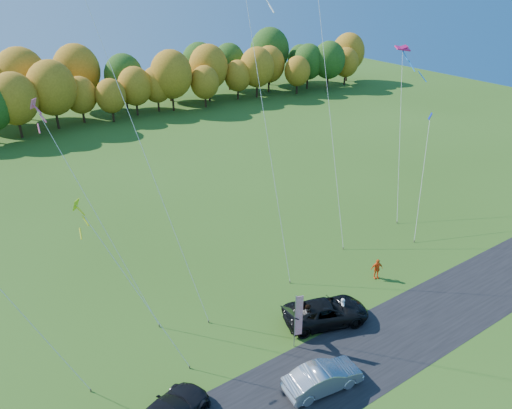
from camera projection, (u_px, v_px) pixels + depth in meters
ground at (306, 329)px, 33.91m from camera, size 160.00×160.00×0.00m
asphalt_strip at (347, 364)px, 30.95m from camera, size 90.00×6.00×0.01m
tree_line at (70, 128)px, 74.54m from camera, size 116.00×12.00×10.00m
black_suv at (326, 312)px, 34.23m from camera, size 6.47×4.52×1.64m
silver_sedan at (323, 378)px, 28.87m from camera, size 4.96×2.32×1.57m
person_tailgate_a at (343, 308)px, 34.58m from camera, size 0.58×0.70×1.65m
person_tailgate_b at (307, 316)px, 33.60m from camera, size 0.96×1.10×1.92m
person_east at (377, 269)px, 38.97m from camera, size 1.08×0.76×1.71m
feather_flag at (298, 315)px, 31.34m from camera, size 0.51×0.23×4.01m
kite_delta_blue at (119, 88)px, 30.20m from camera, size 6.41×11.47×32.16m
kite_parafoil_orange at (324, 55)px, 42.68m from camera, size 6.89×13.89×30.96m
kite_delta_red at (264, 114)px, 36.89m from camera, size 2.36×9.39×24.27m
kite_parafoil_rainbow at (400, 133)px, 48.22m from camera, size 7.65×7.38×15.41m
kite_diamond_yellow at (134, 288)px, 29.47m from camera, size 4.28×6.13×10.64m
kite_diamond_green at (32, 325)px, 27.64m from camera, size 4.37×4.79×9.03m
kite_diamond_pink at (99, 220)px, 32.19m from camera, size 4.55×7.06×15.29m
kite_diamond_blue_low at (422, 177)px, 45.39m from camera, size 6.47×5.17×10.08m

